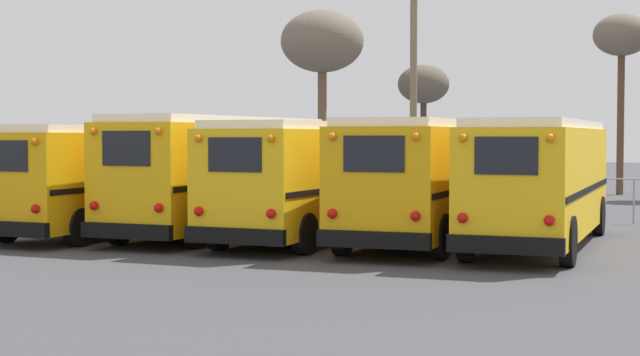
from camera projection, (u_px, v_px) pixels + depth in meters
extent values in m
plane|color=#424247|center=(313.00, 240.00, 25.89)|extent=(160.00, 160.00, 0.00)
cube|color=#E5A00C|center=(123.00, 177.00, 27.97)|extent=(2.50, 9.75, 2.49)
cube|color=white|center=(122.00, 129.00, 27.91)|extent=(2.30, 9.36, 0.20)
cube|color=black|center=(5.00, 229.00, 23.51)|extent=(2.50, 0.21, 0.36)
cube|color=black|center=(5.00, 156.00, 23.46)|extent=(1.35, 0.04, 0.75)
sphere|color=red|center=(35.00, 209.00, 23.12)|extent=(0.22, 0.22, 0.22)
sphere|color=orange|center=(34.00, 142.00, 23.05)|extent=(0.18, 0.18, 0.18)
cube|color=black|center=(87.00, 182.00, 28.47)|extent=(0.07, 9.55, 0.14)
cube|color=black|center=(160.00, 184.00, 27.49)|extent=(0.07, 9.55, 0.14)
cylinder|color=black|center=(157.00, 206.00, 31.75)|extent=(0.29, 0.97, 0.97)
cylinder|color=black|center=(219.00, 208.00, 30.85)|extent=(0.29, 0.97, 0.97)
cylinder|color=black|center=(6.00, 224.00, 25.19)|extent=(0.29, 0.97, 0.97)
cylinder|color=black|center=(79.00, 227.00, 24.29)|extent=(0.29, 0.97, 0.97)
cube|color=#EAAA0F|center=(223.00, 173.00, 27.37)|extent=(2.45, 9.58, 2.74)
cube|color=white|center=(223.00, 121.00, 27.31)|extent=(2.26, 9.20, 0.20)
cube|color=black|center=(126.00, 231.00, 22.97)|extent=(2.43, 0.22, 0.36)
cube|color=black|center=(126.00, 148.00, 22.91)|extent=(1.31, 0.04, 0.82)
sphere|color=red|center=(94.00, 206.00, 23.28)|extent=(0.22, 0.22, 0.22)
sphere|color=orange|center=(93.00, 131.00, 23.20)|extent=(0.18, 0.18, 0.18)
sphere|color=red|center=(159.00, 208.00, 22.60)|extent=(0.22, 0.22, 0.22)
sphere|color=orange|center=(158.00, 131.00, 22.52)|extent=(0.18, 0.18, 0.18)
cube|color=black|center=(186.00, 180.00, 27.84)|extent=(0.09, 9.37, 0.14)
cube|color=black|center=(262.00, 181.00, 26.92)|extent=(0.09, 9.37, 0.14)
cylinder|color=black|center=(244.00, 207.00, 31.07)|extent=(0.29, 0.95, 0.95)
cylinder|color=black|center=(309.00, 209.00, 30.22)|extent=(0.29, 0.95, 0.95)
cylinder|color=black|center=(119.00, 226.00, 24.64)|extent=(0.29, 0.95, 0.95)
cylinder|color=black|center=(196.00, 229.00, 23.79)|extent=(0.29, 0.95, 0.95)
cube|color=yellow|center=(317.00, 178.00, 26.10)|extent=(2.44, 9.43, 2.57)
cube|color=white|center=(317.00, 126.00, 26.04)|extent=(2.25, 9.06, 0.20)
cube|color=black|center=(234.00, 236.00, 21.77)|extent=(2.46, 0.21, 0.36)
cube|color=black|center=(235.00, 155.00, 21.71)|extent=(1.33, 0.03, 0.77)
sphere|color=red|center=(199.00, 211.00, 22.08)|extent=(0.22, 0.22, 0.22)
sphere|color=orange|center=(198.00, 138.00, 22.01)|extent=(0.18, 0.18, 0.18)
sphere|color=red|center=(271.00, 214.00, 21.39)|extent=(0.22, 0.22, 0.22)
sphere|color=orange|center=(271.00, 139.00, 21.32)|extent=(0.18, 0.18, 0.18)
cube|color=black|center=(276.00, 184.00, 26.58)|extent=(0.05, 9.24, 0.14)
cube|color=black|center=(360.00, 186.00, 25.64)|extent=(0.05, 9.24, 0.14)
cylinder|color=black|center=(327.00, 210.00, 29.73)|extent=(0.28, 0.98, 0.98)
cylinder|color=black|center=(397.00, 212.00, 28.86)|extent=(0.28, 0.98, 0.98)
cylinder|color=black|center=(219.00, 230.00, 23.44)|extent=(0.28, 0.98, 0.98)
cylinder|color=black|center=(305.00, 234.00, 22.57)|extent=(0.28, 0.98, 0.98)
cube|color=#E5A00C|center=(433.00, 177.00, 25.77)|extent=(2.98, 10.75, 2.59)
cube|color=white|center=(433.00, 124.00, 25.71)|extent=(2.76, 10.31, 0.20)
cube|color=black|center=(373.00, 240.00, 20.79)|extent=(2.51, 0.32, 0.36)
cube|color=black|center=(374.00, 154.00, 20.73)|extent=(1.35, 0.10, 0.78)
sphere|color=red|center=(332.00, 214.00, 21.07)|extent=(0.22, 0.22, 0.22)
sphere|color=orange|center=(332.00, 137.00, 21.00)|extent=(0.18, 0.18, 0.18)
sphere|color=red|center=(415.00, 216.00, 20.44)|extent=(0.22, 0.22, 0.22)
sphere|color=orange|center=(416.00, 137.00, 20.37)|extent=(0.18, 0.18, 0.18)
cube|color=black|center=(387.00, 184.00, 26.21)|extent=(0.53, 10.42, 0.14)
cube|color=black|center=(479.00, 185.00, 25.35)|extent=(0.53, 10.42, 0.14)
cylinder|color=black|center=(427.00, 209.00, 29.99)|extent=(0.33, 1.05, 1.04)
cylinder|color=black|center=(502.00, 210.00, 29.20)|extent=(0.33, 1.05, 1.04)
cylinder|color=black|center=(342.00, 233.00, 22.44)|extent=(0.33, 1.05, 1.04)
cylinder|color=black|center=(441.00, 237.00, 21.66)|extent=(0.33, 1.05, 1.04)
cube|color=yellow|center=(541.00, 180.00, 24.11)|extent=(2.64, 9.67, 2.55)
cube|color=white|center=(542.00, 125.00, 24.05)|extent=(2.44, 9.28, 0.20)
cube|color=black|center=(505.00, 245.00, 19.65)|extent=(2.37, 0.28, 0.36)
cube|color=black|center=(506.00, 156.00, 19.59)|extent=(1.27, 0.07, 0.76)
sphere|color=red|center=(462.00, 218.00, 19.93)|extent=(0.22, 0.22, 0.22)
sphere|color=orange|center=(463.00, 138.00, 19.85)|extent=(0.18, 0.18, 0.18)
sphere|color=red|center=(549.00, 221.00, 19.30)|extent=(0.22, 0.22, 0.22)
sphere|color=orange|center=(550.00, 138.00, 19.23)|extent=(0.18, 0.18, 0.18)
cube|color=black|center=(494.00, 187.00, 24.54)|extent=(0.34, 9.40, 0.14)
cube|color=black|center=(590.00, 189.00, 23.70)|extent=(0.34, 9.40, 0.14)
cylinder|color=black|center=(520.00, 214.00, 27.81)|extent=(0.32, 1.09, 1.08)
cylinder|color=black|center=(599.00, 216.00, 27.04)|extent=(0.32, 1.09, 1.08)
cylinder|color=black|center=(467.00, 238.00, 21.28)|extent=(0.32, 1.09, 1.08)
cylinder|color=black|center=(568.00, 241.00, 20.51)|extent=(0.32, 1.09, 1.08)
cylinder|color=#75604C|center=(414.00, 86.00, 37.51)|extent=(0.28, 0.28, 9.30)
cylinder|color=brown|center=(322.00, 129.00, 46.92)|extent=(0.43, 0.43, 6.17)
ellipsoid|color=#6B6051|center=(322.00, 41.00, 46.74)|extent=(3.98, 3.98, 2.99)
cylinder|color=#473323|center=(423.00, 145.00, 48.62)|extent=(0.31, 0.31, 4.60)
ellipsoid|color=#5B5447|center=(424.00, 84.00, 48.49)|extent=(2.56, 2.56, 1.92)
cylinder|color=brown|center=(621.00, 123.00, 45.31)|extent=(0.33, 0.33, 6.69)
ellipsoid|color=#6B6051|center=(622.00, 35.00, 45.13)|extent=(2.61, 2.61, 1.95)
cylinder|color=#939399|center=(158.00, 190.00, 37.12)|extent=(0.06, 0.06, 1.40)
cylinder|color=#939399|center=(216.00, 191.00, 36.16)|extent=(0.06, 0.06, 1.40)
cylinder|color=#939399|center=(276.00, 193.00, 35.20)|extent=(0.06, 0.06, 1.40)
cylinder|color=#939399|center=(339.00, 194.00, 34.24)|extent=(0.06, 0.06, 1.40)
cylinder|color=#939399|center=(407.00, 196.00, 33.29)|extent=(0.06, 0.06, 1.40)
cylinder|color=#939399|center=(478.00, 198.00, 32.33)|extent=(0.06, 0.06, 1.40)
cylinder|color=#939399|center=(553.00, 200.00, 31.37)|extent=(0.06, 0.06, 1.40)
cylinder|color=#939399|center=(634.00, 202.00, 30.41)|extent=(0.06, 0.06, 1.40)
cylinder|color=#939399|center=(407.00, 175.00, 33.26)|extent=(19.72, 0.04, 0.04)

